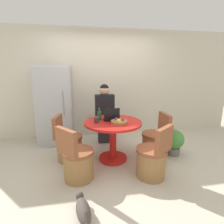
# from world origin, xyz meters

# --- Properties ---
(ground_plane) EXTENTS (12.00, 12.00, 0.00)m
(ground_plane) POSITION_xyz_m (0.00, 0.00, 0.00)
(ground_plane) COLOR beige
(wall_back) EXTENTS (7.00, 0.06, 2.60)m
(wall_back) POSITION_xyz_m (0.00, 1.54, 1.30)
(wall_back) COLOR beige
(wall_back) RESTS_ON ground_plane
(refrigerator) EXTENTS (0.73, 0.67, 1.74)m
(refrigerator) POSITION_xyz_m (-1.14, 1.16, 0.87)
(refrigerator) COLOR silver
(refrigerator) RESTS_ON ground_plane
(dining_table) EXTENTS (1.03, 1.03, 0.74)m
(dining_table) POSITION_xyz_m (-0.01, 0.12, 0.52)
(dining_table) COLOR red
(dining_table) RESTS_ON ground_plane
(chair_near_right_corner) EXTENTS (0.54, 0.54, 0.85)m
(chair_near_right_corner) POSITION_xyz_m (0.50, -0.53, 0.28)
(chair_near_right_corner) COLOR #9E7042
(chair_near_right_corner) RESTS_ON ground_plane
(chair_near_left_corner) EXTENTS (0.54, 0.54, 0.85)m
(chair_near_left_corner) POSITION_xyz_m (-0.64, -0.39, 0.28)
(chair_near_left_corner) COLOR #9E7042
(chair_near_left_corner) RESTS_ON ground_plane
(chair_left_side) EXTENTS (0.49, 0.48, 0.85)m
(chair_left_side) POSITION_xyz_m (-0.81, 0.24, 0.28)
(chair_left_side) COLOR #9E7042
(chair_left_side) RESTS_ON ground_plane
(chair_right_side) EXTENTS (0.47, 0.47, 0.85)m
(chair_right_side) POSITION_xyz_m (0.81, 0.11, 0.28)
(chair_right_side) COLOR #9E7042
(chair_right_side) RESTS_ON ground_plane
(person_seated) EXTENTS (0.40, 0.37, 1.35)m
(person_seated) POSITION_xyz_m (-0.06, 0.86, 0.75)
(person_seated) COLOR #2D2D38
(person_seated) RESTS_ON ground_plane
(laptop) EXTENTS (0.28, 0.21, 0.24)m
(laptop) POSITION_xyz_m (-0.03, 0.18, 0.79)
(laptop) COLOR #232328
(laptop) RESTS_ON dining_table
(fruit_bowl) EXTENTS (0.28, 0.28, 0.10)m
(fruit_bowl) POSITION_xyz_m (0.07, -0.03, 0.77)
(fruit_bowl) COLOR olive
(fruit_bowl) RESTS_ON dining_table
(coffee_cup) EXTENTS (0.09, 0.09, 0.10)m
(coffee_cup) POSITION_xyz_m (-0.30, 0.10, 0.79)
(coffee_cup) COLOR #383333
(coffee_cup) RESTS_ON dining_table
(bottle) EXTENTS (0.07, 0.07, 0.23)m
(bottle) POSITION_xyz_m (-0.23, 0.24, 0.83)
(bottle) COLOR #23602D
(bottle) RESTS_ON dining_table
(cat) EXTENTS (0.23, 0.53, 0.18)m
(cat) POSITION_xyz_m (-0.57, -1.14, 0.09)
(cat) COLOR #473D38
(cat) RESTS_ON ground_plane
(potted_plant) EXTENTS (0.38, 0.38, 0.51)m
(potted_plant) POSITION_xyz_m (1.21, 0.11, 0.28)
(potted_plant) COLOR slate
(potted_plant) RESTS_ON ground_plane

